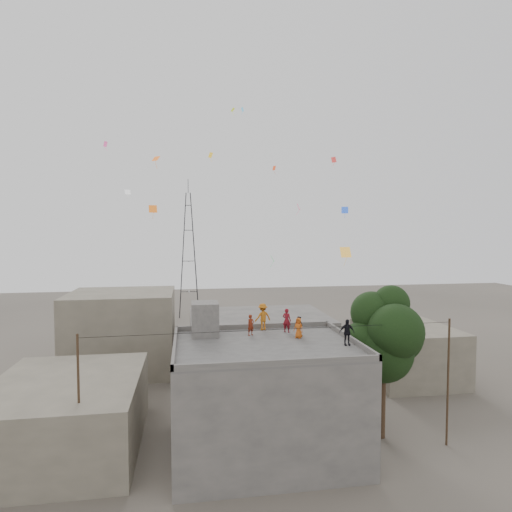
{
  "coord_description": "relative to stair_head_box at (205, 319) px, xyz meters",
  "views": [
    {
      "loc": [
        -4.22,
        -23.0,
        12.3
      ],
      "look_at": [
        -0.12,
        2.4,
        10.87
      ],
      "focal_mm": 30.0,
      "sensor_mm": 36.0,
      "label": 1
    }
  ],
  "objects": [
    {
      "name": "ground",
      "position": [
        3.2,
        -2.6,
        -7.1
      ],
      "size": [
        140.0,
        140.0,
        0.0
      ],
      "primitive_type": "plane",
      "color": "#4C473F",
      "rests_on": "ground"
    },
    {
      "name": "main_building",
      "position": [
        3.2,
        -2.6,
        -4.05
      ],
      "size": [
        10.0,
        8.0,
        6.1
      ],
      "color": "#514F4B",
      "rests_on": "ground"
    },
    {
      "name": "parapet",
      "position": [
        3.2,
        -2.6,
        -0.85
      ],
      "size": [
        10.0,
        8.0,
        0.3
      ],
      "color": "#514F4B",
      "rests_on": "main_building"
    },
    {
      "name": "stair_head_box",
      "position": [
        0.0,
        0.0,
        0.0
      ],
      "size": [
        1.6,
        1.8,
        2.0
      ],
      "primitive_type": "cube",
      "color": "#514F4B",
      "rests_on": "main_building"
    },
    {
      "name": "neighbor_west",
      "position": [
        -7.8,
        -0.6,
        -5.1
      ],
      "size": [
        8.0,
        10.0,
        4.0
      ],
      "primitive_type": "cube",
      "color": "#655D4F",
      "rests_on": "ground"
    },
    {
      "name": "neighbor_north",
      "position": [
        5.2,
        11.4,
        -4.6
      ],
      "size": [
        12.0,
        9.0,
        5.0
      ],
      "primitive_type": "cube",
      "color": "#514F4B",
      "rests_on": "ground"
    },
    {
      "name": "neighbor_northwest",
      "position": [
        -6.8,
        13.4,
        -3.6
      ],
      "size": [
        9.0,
        8.0,
        7.0
      ],
      "primitive_type": "cube",
      "color": "#655D4F",
      "rests_on": "ground"
    },
    {
      "name": "neighbor_east",
      "position": [
        17.2,
        7.4,
        -4.9
      ],
      "size": [
        7.0,
        8.0,
        4.4
      ],
      "primitive_type": "cube",
      "color": "#655D4F",
      "rests_on": "ground"
    },
    {
      "name": "tree",
      "position": [
        10.57,
        -2.0,
        -1.0
      ],
      "size": [
        4.9,
        4.6,
        9.1
      ],
      "color": "black",
      "rests_on": "ground"
    },
    {
      "name": "utility_line",
      "position": [
        3.7,
        -3.85,
        -3.27
      ],
      "size": [
        20.12,
        0.62,
        7.4
      ],
      "color": "black",
      "rests_on": "ground"
    },
    {
      "name": "transmission_tower",
      "position": [
        -0.8,
        37.4,
        1.97
      ],
      "size": [
        2.97,
        2.97,
        20.01
      ],
      "color": "black",
      "rests_on": "ground"
    },
    {
      "name": "person_red_adult",
      "position": [
        5.04,
        -0.02,
        -0.26
      ],
      "size": [
        0.65,
        0.6,
        1.49
      ],
      "primitive_type": "imported",
      "rotation": [
        0.0,
        0.0,
        2.55
      ],
      "color": "maroon",
      "rests_on": "main_building"
    },
    {
      "name": "person_orange_child",
      "position": [
        5.39,
        -1.55,
        -0.4
      ],
      "size": [
        0.69,
        0.68,
        1.2
      ],
      "primitive_type": "imported",
      "rotation": [
        0.0,
        0.0,
        -0.75
      ],
      "color": "#C45516",
      "rests_on": "main_building"
    },
    {
      "name": "person_dark_child",
      "position": [
        5.55,
        -1.0,
        -0.41
      ],
      "size": [
        0.71,
        0.72,
        1.17
      ],
      "primitive_type": "imported",
      "rotation": [
        0.0,
        0.0,
        2.34
      ],
      "color": "black",
      "rests_on": "main_building"
    },
    {
      "name": "person_dark_adult",
      "position": [
        7.6,
        -3.53,
        -0.28
      ],
      "size": [
        0.86,
        0.4,
        1.44
      ],
      "primitive_type": "imported",
      "rotation": [
        0.0,
        0.0,
        -0.05
      ],
      "color": "black",
      "rests_on": "main_building"
    },
    {
      "name": "person_orange_adult",
      "position": [
        3.68,
        0.8,
        -0.15
      ],
      "size": [
        1.24,
        0.95,
        1.7
      ],
      "primitive_type": "imported",
      "rotation": [
        0.0,
        0.0,
        -2.82
      ],
      "color": "#BA6415",
      "rests_on": "main_building"
    },
    {
      "name": "person_red_child",
      "position": [
        2.72,
        -0.44,
        -0.37
      ],
      "size": [
        0.55,
        0.49,
        1.26
      ],
      "primitive_type": "imported",
      "rotation": [
        0.0,
        0.0,
        0.51
      ],
      "color": "maroon",
      "rests_on": "main_building"
    },
    {
      "name": "kites",
      "position": [
        3.63,
        4.94,
        8.5
      ],
      "size": [
        17.45,
        17.89,
        12.86
      ],
      "color": "orange",
      "rests_on": "ground"
    }
  ]
}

